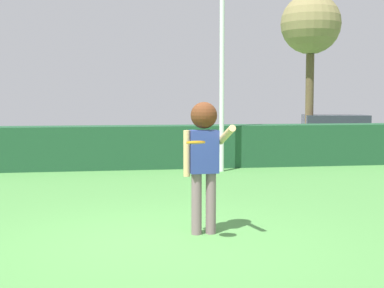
{
  "coord_description": "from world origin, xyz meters",
  "views": [
    {
      "loc": [
        -0.81,
        -6.9,
        1.85
      ],
      "look_at": [
        0.52,
        1.33,
        1.15
      ],
      "focal_mm": 51.23,
      "sensor_mm": 36.0,
      "label": 1
    }
  ],
  "objects_px": {
    "person": "(204,149)",
    "frisbee": "(196,142)",
    "parked_car_white": "(335,130)",
    "lamppost": "(222,29)",
    "bare_elm_tree": "(311,26)"
  },
  "relations": [
    {
      "from": "person",
      "to": "frisbee",
      "type": "relative_size",
      "value": 7.67
    },
    {
      "from": "parked_car_white",
      "to": "lamppost",
      "type": "bearing_deg",
      "value": -135.63
    },
    {
      "from": "person",
      "to": "bare_elm_tree",
      "type": "xyz_separation_m",
      "value": [
        5.86,
        11.26,
        3.19
      ]
    },
    {
      "from": "person",
      "to": "frisbee",
      "type": "height_order",
      "value": "person"
    },
    {
      "from": "person",
      "to": "lamppost",
      "type": "xyz_separation_m",
      "value": [
        1.6,
        6.23,
        2.38
      ]
    },
    {
      "from": "lamppost",
      "to": "frisbee",
      "type": "bearing_deg",
      "value": -104.85
    },
    {
      "from": "person",
      "to": "lamppost",
      "type": "distance_m",
      "value": 6.86
    },
    {
      "from": "frisbee",
      "to": "person",
      "type": "bearing_deg",
      "value": 70.57
    },
    {
      "from": "frisbee",
      "to": "parked_car_white",
      "type": "relative_size",
      "value": 0.05
    },
    {
      "from": "frisbee",
      "to": "lamppost",
      "type": "relative_size",
      "value": 0.04
    },
    {
      "from": "lamppost",
      "to": "person",
      "type": "bearing_deg",
      "value": -104.39
    },
    {
      "from": "frisbee",
      "to": "bare_elm_tree",
      "type": "bearing_deg",
      "value": 62.89
    },
    {
      "from": "lamppost",
      "to": "parked_car_white",
      "type": "distance_m",
      "value": 7.95
    },
    {
      "from": "frisbee",
      "to": "bare_elm_tree",
      "type": "distance_m",
      "value": 13.67
    },
    {
      "from": "frisbee",
      "to": "parked_car_white",
      "type": "bearing_deg",
      "value": 59.4
    }
  ]
}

